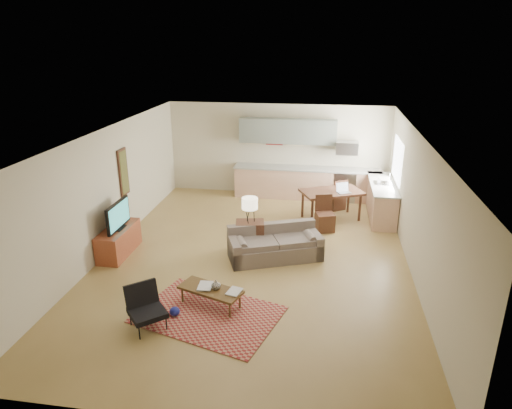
% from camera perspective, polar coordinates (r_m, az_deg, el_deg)
% --- Properties ---
extents(room, '(9.00, 9.00, 9.00)m').
position_cam_1_polar(room, '(9.37, -0.28, 0.52)').
color(room, olive).
rests_on(room, ground).
extents(kitchen_counter_back, '(4.26, 0.64, 0.92)m').
position_cam_1_polar(kitchen_counter_back, '(13.52, 6.32, 2.70)').
color(kitchen_counter_back, tan).
rests_on(kitchen_counter_back, ground).
extents(kitchen_counter_right, '(0.64, 2.26, 0.92)m').
position_cam_1_polar(kitchen_counter_right, '(12.48, 15.38, 0.56)').
color(kitchen_counter_right, tan).
rests_on(kitchen_counter_right, ground).
extents(kitchen_range, '(0.62, 0.62, 0.90)m').
position_cam_1_polar(kitchen_range, '(13.52, 10.98, 2.41)').
color(kitchen_range, '#A5A8AD').
rests_on(kitchen_range, ground).
extents(kitchen_microwave, '(0.62, 0.40, 0.35)m').
position_cam_1_polar(kitchen_microwave, '(13.25, 11.29, 6.96)').
color(kitchen_microwave, '#A5A8AD').
rests_on(kitchen_microwave, room).
extents(upper_cabinets, '(2.80, 0.34, 0.70)m').
position_cam_1_polar(upper_cabinets, '(13.33, 3.99, 9.14)').
color(upper_cabinets, slate).
rests_on(upper_cabinets, room).
extents(window_right, '(0.02, 1.40, 1.05)m').
position_cam_1_polar(window_right, '(12.21, 17.26, 5.31)').
color(window_right, white).
rests_on(window_right, room).
extents(wall_art_left, '(0.06, 0.42, 1.10)m').
position_cam_1_polar(wall_art_left, '(11.06, -16.21, 3.90)').
color(wall_art_left, olive).
rests_on(wall_art_left, room).
extents(triptych, '(1.70, 0.04, 0.50)m').
position_cam_1_polar(triptych, '(13.54, 2.32, 8.49)').
color(triptych, beige).
rests_on(triptych, room).
extents(rug, '(2.70, 2.22, 0.02)m').
position_cam_1_polar(rug, '(8.14, -5.97, -13.50)').
color(rug, maroon).
rests_on(rug, floor).
extents(sofa, '(2.23, 1.58, 0.71)m').
position_cam_1_polar(sofa, '(9.80, 2.40, -4.88)').
color(sofa, '#6A5D55').
rests_on(sofa, floor).
extents(coffee_table, '(1.24, 0.82, 0.35)m').
position_cam_1_polar(coffee_table, '(8.29, -5.68, -11.43)').
color(coffee_table, '#442E14').
rests_on(coffee_table, floor).
extents(book_a, '(0.29, 0.36, 0.03)m').
position_cam_1_polar(book_a, '(8.28, -7.23, -10.05)').
color(book_a, maroon).
rests_on(book_a, coffee_table).
extents(book_b, '(0.36, 0.41, 0.02)m').
position_cam_1_polar(book_b, '(8.11, -3.46, -10.65)').
color(book_b, navy).
rests_on(book_b, coffee_table).
extents(vase, '(0.19, 0.19, 0.17)m').
position_cam_1_polar(vase, '(8.15, -5.02, -9.92)').
color(vase, black).
rests_on(vase, coffee_table).
extents(armchair, '(0.89, 0.89, 0.72)m').
position_cam_1_polar(armchair, '(7.80, -13.46, -12.57)').
color(armchair, black).
rests_on(armchair, floor).
extents(tv_credenza, '(0.50, 1.31, 0.60)m').
position_cam_1_polar(tv_credenza, '(10.47, -16.79, -4.38)').
color(tv_credenza, brown).
rests_on(tv_credenza, floor).
extents(tv, '(0.10, 1.01, 0.60)m').
position_cam_1_polar(tv, '(10.22, -16.87, -1.32)').
color(tv, black).
rests_on(tv, tv_credenza).
extents(console_table, '(0.67, 0.51, 0.72)m').
position_cam_1_polar(console_table, '(10.09, -0.76, -4.05)').
color(console_table, '#3C2116').
rests_on(console_table, floor).
extents(table_lamp, '(0.38, 0.38, 0.57)m').
position_cam_1_polar(table_lamp, '(9.85, -0.78, -0.63)').
color(table_lamp, beige).
rests_on(table_lamp, console_table).
extents(dining_table, '(1.75, 1.43, 0.77)m').
position_cam_1_polar(dining_table, '(12.04, 9.35, -0.06)').
color(dining_table, '#3C2116').
rests_on(dining_table, floor).
extents(dining_chair_near, '(0.53, 0.54, 0.89)m').
position_cam_1_polar(dining_chair_near, '(11.27, 8.65, -1.14)').
color(dining_chair_near, '#3C2116').
rests_on(dining_chair_near, floor).
extents(dining_chair_far, '(0.59, 0.59, 0.87)m').
position_cam_1_polar(dining_chair_far, '(12.77, 10.00, 1.33)').
color(dining_chair_far, '#3C2116').
rests_on(dining_chair_far, floor).
extents(laptop, '(0.40, 0.36, 0.24)m').
position_cam_1_polar(laptop, '(11.78, 10.97, 2.01)').
color(laptop, '#A5A8AD').
rests_on(laptop, dining_table).
extents(soap_bottle, '(0.11, 0.11, 0.19)m').
position_cam_1_polar(soap_bottle, '(12.33, 15.14, 3.08)').
color(soap_bottle, beige).
rests_on(soap_bottle, kitchen_counter_right).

